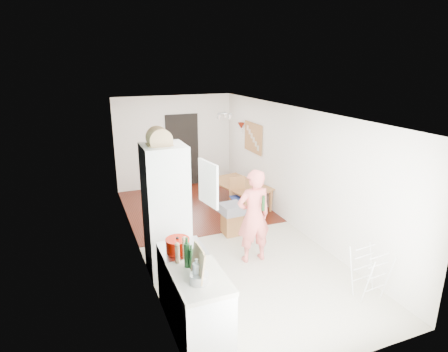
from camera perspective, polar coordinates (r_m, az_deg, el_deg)
room_shell at (r=7.05m, az=-0.27°, el=-0.28°), size 3.20×7.00×2.50m
floor at (r=7.52m, az=-0.26°, el=-9.40°), size 3.20×7.00×0.01m
wood_floor_overlay at (r=9.12m, az=-4.56°, el=-4.51°), size 3.20×3.30×0.01m
sage_wall_panel at (r=4.60m, az=-9.56°, el=-2.27°), size 0.02×3.00×1.30m
tile_splashback at (r=4.41m, az=-7.43°, el=-13.13°), size 0.02×1.90×0.50m
doorway_recess at (r=10.37m, az=-6.34°, el=3.87°), size 0.90×0.04×2.00m
base_cabinet at (r=4.87m, az=-3.63°, el=-19.90°), size 0.60×0.90×0.86m
worktop at (r=4.61m, az=-3.75°, el=-15.33°), size 0.62×0.92×0.06m
range_cooker at (r=5.46m, az=-6.21°, el=-15.34°), size 0.60×0.60×0.88m
cooker_top at (r=5.23m, az=-6.38°, el=-11.07°), size 0.60×0.60×0.04m
fridge_housing at (r=6.06m, az=-8.79°, el=-5.25°), size 0.66×0.66×2.15m
fridge_door at (r=5.78m, az=-2.42°, el=-1.15°), size 0.14×0.56×0.70m
fridge_interior at (r=5.97m, az=-6.10°, el=-0.64°), size 0.02×0.52×0.66m
pinboard at (r=9.29m, az=4.50°, el=5.84°), size 0.03×0.90×0.70m
pinboard_frame at (r=9.28m, az=4.42°, el=5.83°), size 0.00×0.94×0.74m
wall_sconce at (r=9.81m, az=2.63°, el=7.67°), size 0.18×0.18×0.16m
person at (r=6.37m, az=4.56°, el=-4.89°), size 0.72×0.48×1.96m
dining_table at (r=9.05m, az=2.52°, el=-3.06°), size 1.02×1.49×0.48m
dining_chair at (r=8.39m, az=2.31°, el=-3.27°), size 0.42×0.42×0.88m
stool at (r=7.60m, az=1.20°, el=-7.18°), size 0.36×0.36×0.47m
grey_drape at (r=7.42m, az=1.19°, el=-5.03°), size 0.46×0.46×0.19m
drying_rack at (r=6.04m, az=21.29°, el=-13.74°), size 0.42×0.39×0.76m
bread_bin at (r=5.70m, az=-9.87°, el=5.61°), size 0.38×0.36×0.19m
red_casserole at (r=5.10m, az=-7.08°, el=-10.41°), size 0.37×0.37×0.19m
steel_pan at (r=4.45m, az=-3.78°, el=-15.29°), size 0.27×0.27×0.11m
held_bottle at (r=6.22m, az=6.02°, el=-4.15°), size 0.06×0.06×0.26m
bottle_a at (r=4.71m, az=-5.64°, el=-11.92°), size 0.09×0.09×0.32m
bottle_b at (r=4.70m, az=-4.99°, el=-12.47°), size 0.06×0.06×0.25m
bottle_c at (r=4.45m, az=-4.17°, el=-14.43°), size 0.10×0.10×0.23m
pepper_mill_front at (r=4.84m, az=-7.11°, el=-11.84°), size 0.07×0.07×0.22m
pepper_mill_back at (r=4.92m, az=-5.98°, el=-11.11°), size 0.07×0.07×0.24m
chopping_boards at (r=4.44m, az=-3.96°, el=-13.15°), size 0.11×0.31×0.41m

